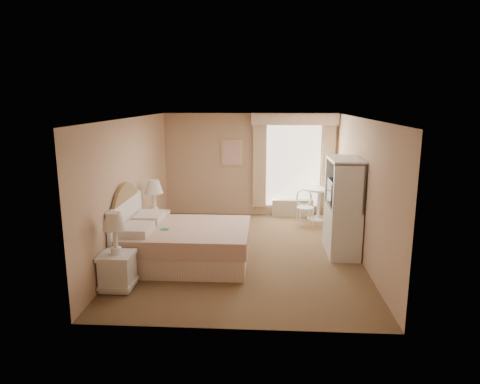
# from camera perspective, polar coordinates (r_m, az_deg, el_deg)

# --- Properties ---
(room) EXTENTS (4.21, 5.51, 2.51)m
(room) POSITION_cam_1_polar(r_m,az_deg,el_deg) (7.79, 0.65, 0.58)
(room) COLOR brown
(room) RESTS_ON ground
(window) EXTENTS (2.05, 0.22, 2.51)m
(window) POSITION_cam_1_polar(r_m,az_deg,el_deg) (10.41, 7.15, 3.96)
(window) COLOR white
(window) RESTS_ON room
(framed_art) EXTENTS (0.52, 0.04, 0.62)m
(framed_art) POSITION_cam_1_polar(r_m,az_deg,el_deg) (10.45, -1.11, 5.25)
(framed_art) COLOR #D4B782
(framed_art) RESTS_ON room
(bed) EXTENTS (2.19, 1.72, 1.52)m
(bed) POSITION_cam_1_polar(r_m,az_deg,el_deg) (7.63, -8.04, -6.69)
(bed) COLOR #D4A18A
(bed) RESTS_ON room
(nightstand_near) EXTENTS (0.49, 0.49, 1.19)m
(nightstand_near) POSITION_cam_1_polar(r_m,az_deg,el_deg) (6.75, -16.09, -8.88)
(nightstand_near) COLOR white
(nightstand_near) RESTS_ON room
(nightstand_far) EXTENTS (0.51, 0.51, 1.24)m
(nightstand_far) POSITION_cam_1_polar(r_m,az_deg,el_deg) (8.80, -11.26, -3.51)
(nightstand_far) COLOR white
(nightstand_far) RESTS_ON room
(round_table) EXTENTS (0.72, 0.72, 0.76)m
(round_table) POSITION_cam_1_polar(r_m,az_deg,el_deg) (10.37, 10.48, -0.85)
(round_table) COLOR white
(round_table) RESTS_ON room
(cafe_chair) EXTENTS (0.44, 0.44, 0.81)m
(cafe_chair) POSITION_cam_1_polar(r_m,az_deg,el_deg) (9.89, 8.62, -1.66)
(cafe_chair) COLOR white
(cafe_chair) RESTS_ON room
(armoire) EXTENTS (0.54, 1.08, 1.79)m
(armoire) POSITION_cam_1_polar(r_m,az_deg,el_deg) (8.13, 13.55, -2.93)
(armoire) COLOR white
(armoire) RESTS_ON room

